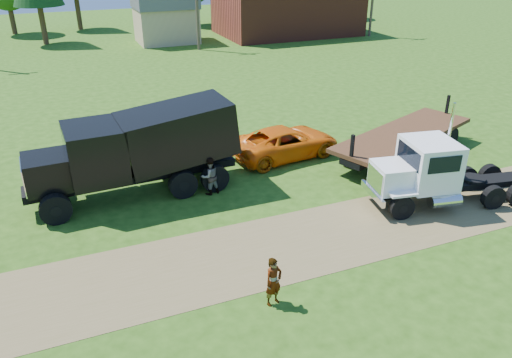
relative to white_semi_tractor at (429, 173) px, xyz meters
name	(u,v)px	position (x,y,z in m)	size (l,w,h in m)	color
ground	(313,239)	(-5.65, -0.68, -1.42)	(140.00, 140.00, 0.00)	#25480F
dirt_track	(313,239)	(-5.65, -0.68, -1.41)	(120.00, 4.20, 0.01)	brown
white_semi_tractor	(429,173)	(0.00, 0.00, 0.00)	(7.04, 3.38, 4.16)	black
black_dump_truck	(141,147)	(-10.63, 5.50, 0.70)	(8.97, 3.08, 3.85)	black
orange_pickup	(285,142)	(-3.26, 6.76, -0.65)	(2.57, 5.57, 1.55)	#DF610A
flatbed_trailer	(403,138)	(2.24, 4.55, -0.43)	(9.34, 5.78, 2.30)	#352411
spectator_a	(274,282)	(-8.47, -3.38, -0.61)	(0.59, 0.39, 1.61)	#999999
spectator_b	(210,176)	(-8.04, 4.28, -0.58)	(0.82, 0.64, 1.68)	#999999
brick_building	(287,10)	(12.35, 39.32, 1.24)	(15.40, 10.40, 5.30)	maroon
tan_shed	(166,19)	(-1.65, 39.32, 1.00)	(6.20, 5.40, 4.70)	tan
utility_poles	(197,0)	(0.35, 34.32, 3.29)	(42.20, 0.28, 9.00)	#473728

